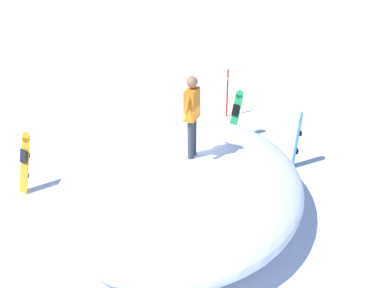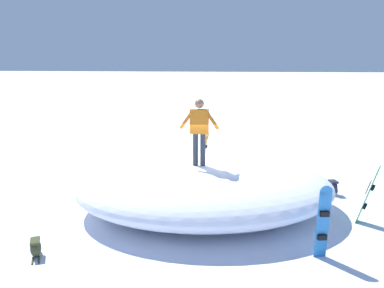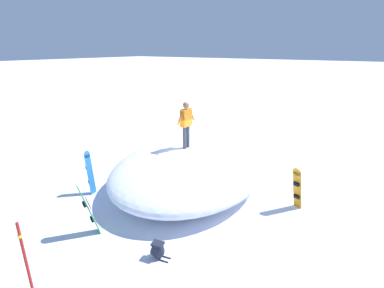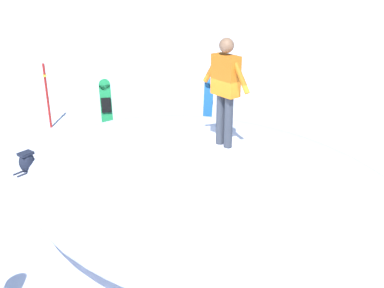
{
  "view_description": "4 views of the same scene",
  "coord_description": "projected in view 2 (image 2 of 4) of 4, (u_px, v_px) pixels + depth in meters",
  "views": [
    {
      "loc": [
        -2.98,
        8.28,
        5.27
      ],
      "look_at": [
        -0.85,
        0.5,
        1.68
      ],
      "focal_mm": 38.21,
      "sensor_mm": 36.0,
      "label": 1
    },
    {
      "loc": [
        -11.04,
        -0.51,
        4.19
      ],
      "look_at": [
        -0.18,
        0.73,
        1.81
      ],
      "focal_mm": 36.75,
      "sensor_mm": 36.0,
      "label": 2
    },
    {
      "loc": [
        5.11,
        -7.89,
        5.06
      ],
      "look_at": [
        -0.45,
        0.29,
        1.65
      ],
      "focal_mm": 26.28,
      "sensor_mm": 36.0,
      "label": 3
    },
    {
      "loc": [
        4.08,
        5.44,
        4.24
      ],
      "look_at": [
        0.02,
        0.64,
        1.67
      ],
      "focal_mm": 41.71,
      "sensor_mm": 36.0,
      "label": 4
    }
  ],
  "objects": [
    {
      "name": "backpack_far",
      "position": [
        333.0,
        187.0,
        12.32
      ],
      "size": [
        0.55,
        0.33,
        0.46
      ],
      "color": "#1E2333",
      "rests_on": "ground"
    },
    {
      "name": "snow_mound",
      "position": [
        205.0,
        186.0,
        11.02
      ],
      "size": [
        6.54,
        7.92,
        1.37
      ],
      "primitive_type": "ellipsoid",
      "rotation": [
        0.0,
        0.0,
        1.73
      ],
      "color": "white",
      "rests_on": "ground"
    },
    {
      "name": "backpack_near",
      "position": [
        36.0,
        247.0,
        8.49
      ],
      "size": [
        0.64,
        0.43,
        0.38
      ],
      "color": "#383D23",
      "rests_on": "ground"
    },
    {
      "name": "snowboarder_standing",
      "position": [
        199.0,
        127.0,
        10.39
      ],
      "size": [
        0.24,
        1.07,
        1.79
      ],
      "color": "#333842",
      "rests_on": "snow_mound"
    },
    {
      "name": "snowboard_tertiary_upright",
      "position": [
        369.0,
        193.0,
        10.01
      ],
      "size": [
        0.46,
        0.53,
        1.6
      ],
      "color": "#1E8C47",
      "rests_on": "ground"
    },
    {
      "name": "ground",
      "position": [
        217.0,
        203.0,
        11.67
      ],
      "size": [
        240.0,
        240.0,
        0.0
      ],
      "primitive_type": "plane",
      "color": "white"
    },
    {
      "name": "snowboard_primary_upright",
      "position": [
        204.0,
        151.0,
        14.85
      ],
      "size": [
        0.38,
        0.47,
        1.52
      ],
      "color": "orange",
      "rests_on": "ground"
    },
    {
      "name": "snowboard_secondary_upright",
      "position": [
        323.0,
        221.0,
        8.25
      ],
      "size": [
        0.2,
        0.29,
        1.64
      ],
      "color": "#2672BF",
      "rests_on": "ground"
    }
  ]
}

